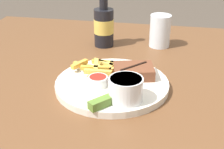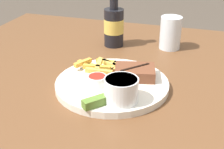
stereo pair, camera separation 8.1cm
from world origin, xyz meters
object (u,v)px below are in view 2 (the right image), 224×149
object	(u,v)px
coleslaw_cup	(121,89)
beer_bottle	(114,25)
pickle_spear	(94,101)
knife_utensil	(124,77)
steak_portion	(135,72)
dipping_sauce_cup	(97,80)
dinner_plate	(112,84)
fork_utensil	(91,72)
drinking_glass	(170,33)

from	to	relation	value
coleslaw_cup	beer_bottle	xyz separation A→B (m)	(-0.14, 0.38, 0.02)
pickle_spear	knife_utensil	world-z (taller)	pickle_spear
beer_bottle	pickle_spear	bearing A→B (deg)	-78.93
steak_portion	dipping_sauce_cup	bearing A→B (deg)	-139.05
dinner_plate	pickle_spear	bearing A→B (deg)	-91.68
steak_portion	pickle_spear	xyz separation A→B (m)	(-0.06, -0.17, -0.00)
fork_utensil	beer_bottle	bearing A→B (deg)	118.63
coleslaw_cup	dinner_plate	bearing A→B (deg)	119.83
dipping_sauce_cup	beer_bottle	size ratio (longest dim) A/B	0.24
dinner_plate	coleslaw_cup	distance (m)	0.11
coleslaw_cup	pickle_spear	xyz separation A→B (m)	(-0.05, -0.04, -0.02)
coleslaw_cup	pickle_spear	distance (m)	0.07
dipping_sauce_cup	pickle_spear	size ratio (longest dim) A/B	0.79
coleslaw_cup	beer_bottle	bearing A→B (deg)	109.48
steak_portion	beer_bottle	distance (m)	0.29
dinner_plate	knife_utensil	xyz separation A→B (m)	(0.03, 0.03, 0.01)
coleslaw_cup	dipping_sauce_cup	distance (m)	0.10
coleslaw_cup	fork_utensil	size ratio (longest dim) A/B	0.64
steak_portion	drinking_glass	size ratio (longest dim) A/B	1.09
steak_portion	knife_utensil	distance (m)	0.03
dipping_sauce_cup	pickle_spear	bearing A→B (deg)	-74.08
steak_portion	fork_utensil	bearing A→B (deg)	-176.42
dinner_plate	fork_utensil	size ratio (longest dim) A/B	2.37
fork_utensil	drinking_glass	bearing A→B (deg)	84.38
drinking_glass	dinner_plate	bearing A→B (deg)	-107.85
steak_portion	coleslaw_cup	world-z (taller)	coleslaw_cup
coleslaw_cup	pickle_spear	size ratio (longest dim) A/B	1.29
dipping_sauce_cup	drinking_glass	distance (m)	0.38
steak_portion	coleslaw_cup	xyz separation A→B (m)	(-0.00, -0.13, 0.02)
dipping_sauce_cup	fork_utensil	size ratio (longest dim) A/B	0.39
dinner_plate	beer_bottle	bearing A→B (deg)	106.18
dipping_sauce_cup	beer_bottle	distance (m)	0.33
dinner_plate	drinking_glass	bearing A→B (deg)	72.15
dinner_plate	steak_portion	world-z (taller)	steak_portion
knife_utensil	beer_bottle	world-z (taller)	beer_bottle
coleslaw_cup	fork_utensil	xyz separation A→B (m)	(-0.12, 0.12, -0.03)
dipping_sauce_cup	knife_utensil	distance (m)	0.08
dinner_plate	drinking_glass	distance (m)	0.35
dipping_sauce_cup	knife_utensil	xyz separation A→B (m)	(0.06, 0.06, -0.01)
knife_utensil	coleslaw_cup	bearing A→B (deg)	-155.49
dipping_sauce_cup	drinking_glass	world-z (taller)	drinking_glass
drinking_glass	dipping_sauce_cup	bearing A→B (deg)	-110.85
knife_utensil	beer_bottle	xyz separation A→B (m)	(-0.11, 0.27, 0.05)
knife_utensil	drinking_glass	xyz separation A→B (m)	(0.08, 0.30, 0.03)
pickle_spear	drinking_glass	world-z (taller)	drinking_glass
pickle_spear	beer_bottle	size ratio (longest dim) A/B	0.30
steak_portion	pickle_spear	distance (m)	0.18
steak_portion	drinking_glass	xyz separation A→B (m)	(0.05, 0.29, 0.02)
dinner_plate	fork_utensil	bearing A→B (deg)	154.62
dipping_sauce_cup	drinking_glass	bearing A→B (deg)	69.15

